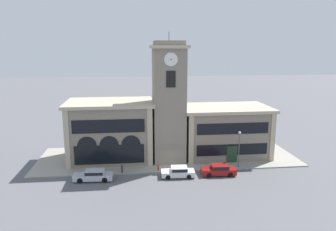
% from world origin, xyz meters
% --- Properties ---
extents(ground_plane, '(300.00, 300.00, 0.00)m').
position_xyz_m(ground_plane, '(0.00, 0.00, 0.00)').
color(ground_plane, '#56565B').
extents(sidewalk_kerb, '(38.26, 12.47, 0.15)m').
position_xyz_m(sidewalk_kerb, '(0.00, 6.24, 0.07)').
color(sidewalk_kerb, gray).
rests_on(sidewalk_kerb, ground_plane).
extents(clock_tower, '(5.17, 5.17, 18.46)m').
position_xyz_m(clock_tower, '(0.00, 4.80, 8.67)').
color(clock_tower, gray).
rests_on(clock_tower, ground_plane).
extents(town_hall_left_wing, '(12.53, 8.60, 8.73)m').
position_xyz_m(town_hall_left_wing, '(-8.45, 6.49, 4.39)').
color(town_hall_left_wing, gray).
rests_on(town_hall_left_wing, ground_plane).
extents(town_hall_right_wing, '(13.29, 8.60, 7.60)m').
position_xyz_m(town_hall_right_wing, '(8.83, 6.49, 3.83)').
color(town_hall_right_wing, gray).
rests_on(town_hall_right_wing, ground_plane).
extents(parked_car_near, '(4.93, 1.97, 1.39)m').
position_xyz_m(parked_car_near, '(-10.20, -1.56, 0.73)').
color(parked_car_near, '#B2B7C1').
rests_on(parked_car_near, ground_plane).
extents(parked_car_mid, '(4.35, 1.98, 1.34)m').
position_xyz_m(parked_car_mid, '(0.48, -1.56, 0.70)').
color(parked_car_mid, silver).
rests_on(parked_car_mid, ground_plane).
extents(parked_car_far, '(4.53, 1.94, 1.39)m').
position_xyz_m(parked_car_far, '(5.83, -1.55, 0.73)').
color(parked_car_far, maroon).
rests_on(parked_car_far, ground_plane).
extents(street_lamp, '(0.36, 0.36, 5.11)m').
position_xyz_m(street_lamp, '(9.12, 0.49, 3.56)').
color(street_lamp, '#4C4C51').
rests_on(street_lamp, sidewalk_kerb).
extents(bollard, '(0.18, 0.18, 1.06)m').
position_xyz_m(bollard, '(-6.74, 0.38, 0.67)').
color(bollard, black).
rests_on(bollard, sidewalk_kerb).
extents(fire_hydrant, '(0.22, 0.22, 0.87)m').
position_xyz_m(fire_hydrant, '(-1.94, 0.51, 0.57)').
color(fire_hydrant, red).
rests_on(fire_hydrant, sidewalk_kerb).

